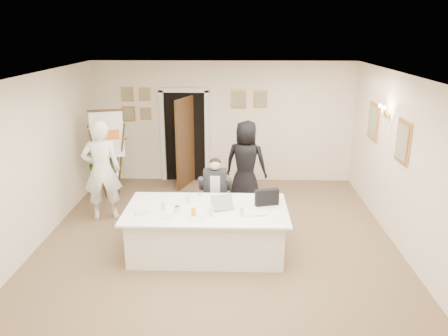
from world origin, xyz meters
The scene contains 28 objects.
floor centered at (0.00, 0.00, 0.00)m, with size 7.00×7.00×0.00m, color brown.
ceiling centered at (0.00, 0.00, 2.80)m, with size 6.00×7.00×0.02m, color white.
wall_back centered at (0.00, 3.50, 1.40)m, with size 6.00×0.10×2.80m, color white.
wall_front centered at (0.00, -3.50, 1.40)m, with size 6.00×0.10×2.80m, color white.
wall_left centered at (-3.00, 0.00, 1.40)m, with size 0.10×7.00×2.80m, color white.
wall_right centered at (3.00, 0.00, 1.40)m, with size 0.10×7.00×2.80m, color white.
doorway centered at (-0.88, 3.32, 1.04)m, with size 1.14×0.86×2.20m.
pictures_back_wall centered at (-0.80, 3.47, 1.85)m, with size 3.40×0.06×0.80m, color #CB8245, non-canonical shape.
pictures_right_wall centered at (2.97, 1.20, 1.75)m, with size 0.06×2.20×0.80m, color #CB8245, non-canonical shape.
wall_sconce centered at (2.90, 1.20, 2.10)m, with size 0.20×0.30×0.24m, color gold, non-canonical shape.
conference_table centered at (-0.16, -0.11, 0.39)m, with size 2.56×1.37×0.78m.
seated_man centered at (-0.07, 0.84, 0.66)m, with size 0.57×0.61×1.33m, color black, non-canonical shape.
flip_chart centered at (-2.35, 2.18, 0.88)m, with size 0.69×0.50×1.90m.
standing_man centered at (-2.20, 1.18, 0.96)m, with size 0.70×0.46×1.92m, color white.
standing_woman centered at (0.50, 2.00, 0.88)m, with size 0.86×0.56×1.75m, color black.
potted_palm centered at (-2.80, 3.20, 0.67)m, with size 1.21×1.05×1.34m, color #2F6220.
laptop centered at (0.09, -0.07, 0.91)m, with size 0.35×0.37×0.28m, color #B7BABC, non-canonical shape.
laptop_bag centered at (0.80, 0.06, 0.91)m, with size 0.38×0.10×0.27m, color black.
paper_stack centered at (0.61, -0.31, 0.79)m, with size 0.30×0.21×0.03m, color white.
plate_left centered at (-1.14, -0.34, 0.78)m, with size 0.24×0.24×0.01m, color white.
plate_mid centered at (-0.74, -0.45, 0.78)m, with size 0.21×0.21×0.01m, color white.
plate_near centered at (-0.26, -0.53, 0.78)m, with size 0.22×0.22×0.01m, color white.
glass_a centered at (-0.83, -0.22, 0.84)m, with size 0.06×0.06×0.14m, color silver.
glass_b centered at (-0.06, -0.40, 0.84)m, with size 0.07×0.07×0.14m, color silver.
glass_c centered at (0.39, -0.39, 0.84)m, with size 0.06×0.06×0.14m, color silver.
glass_d centered at (-0.47, 0.10, 0.84)m, with size 0.07×0.07×0.14m, color silver.
oj_glass centered at (-0.33, -0.42, 0.84)m, with size 0.07×0.07×0.13m, color orange.
steel_jug centered at (-0.60, -0.30, 0.83)m, with size 0.08×0.08×0.11m, color silver.
Camera 1 is at (0.30, -6.47, 3.49)m, focal length 35.00 mm.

